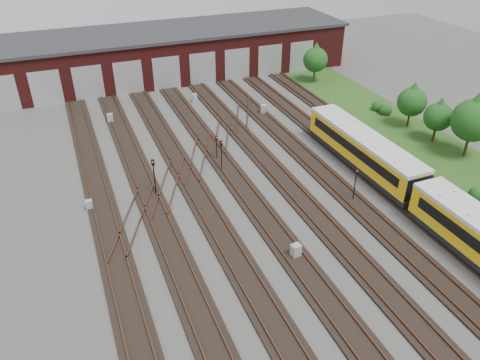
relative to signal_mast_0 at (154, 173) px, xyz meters
name	(u,v)px	position (x,y,z in m)	size (l,w,h in m)	color
ground	(301,231)	(9.35, -9.23, -2.25)	(120.00, 120.00, 0.00)	#413F3C
track_network	(296,226)	(9.18, -8.65, -2.14)	(30.40, 70.00, 0.33)	black
maintenance_shed	(169,52)	(9.34, 30.74, 0.95)	(51.00, 12.50, 6.35)	#501514
grass_verge	(413,137)	(28.35, 0.77, -2.22)	(8.00, 55.00, 0.05)	#244A18
signal_mast_0	(154,173)	(0.00, 0.00, 0.00)	(0.31, 0.30, 3.52)	black
signal_mast_1	(217,145)	(7.02, 3.98, -0.58)	(0.22, 0.21, 2.60)	black
signal_mast_2	(221,152)	(6.69, 1.67, -0.17)	(0.28, 0.26, 3.26)	black
signal_mast_3	(356,181)	(15.47, -7.10, -0.27)	(0.28, 0.27, 3.11)	black
relay_cabinet_0	(89,205)	(-5.65, -0.11, -1.80)	(0.54, 0.45, 0.89)	#A0A3A5
relay_cabinet_1	(110,118)	(-1.40, 16.83, -1.71)	(0.64, 0.53, 1.07)	#A0A3A5
relay_cabinet_2	(296,251)	(7.48, -11.81, -1.69)	(0.67, 0.56, 1.12)	#A0A3A5
relay_cabinet_3	(195,98)	(9.42, 19.29, -1.74)	(0.61, 0.51, 1.01)	#A0A3A5
relay_cabinet_4	(263,109)	(15.92, 12.58, -1.69)	(0.67, 0.56, 1.11)	#A0A3A5
tree_0	(316,57)	(26.97, 20.05, 1.30)	(3.33, 3.33, 5.52)	#2F2415
tree_1	(413,98)	(29.49, 3.24, 1.15)	(3.19, 3.19, 5.29)	#2F2415
tree_2	(475,115)	(30.22, -4.52, 2.19)	(4.17, 4.17, 6.90)	#2F2415
tree_3	(439,114)	(29.71, -0.65, 0.90)	(2.96, 2.96, 4.90)	#2F2415
bush_0	(477,193)	(25.35, -10.87, -1.58)	(1.33, 1.33, 1.33)	#154012
bush_1	(378,105)	(29.16, 8.40, -1.55)	(1.40, 1.40, 1.40)	#154012
bush_2	(386,108)	(29.33, 7.06, -1.50)	(1.49, 1.49, 1.49)	#154012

